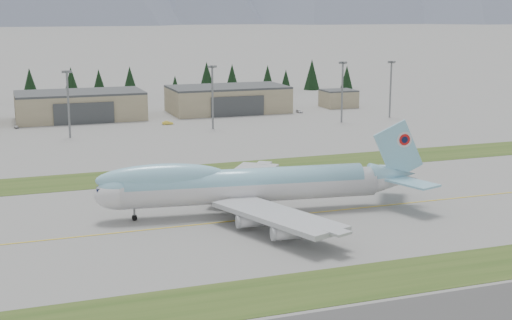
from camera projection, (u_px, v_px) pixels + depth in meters
name	position (u px, v px, depth m)	size (l,w,h in m)	color
ground	(237.00, 221.00, 143.74)	(7000.00, 7000.00, 0.00)	slate
grass_strip_near	(315.00, 289.00, 108.71)	(400.00, 14.00, 0.08)	#304B1A
grass_strip_far	(184.00, 173.00, 185.21)	(400.00, 18.00, 0.08)	#304B1A
taxiway_line_main	(237.00, 221.00, 143.74)	(400.00, 0.40, 0.02)	yellow
boeing_747_freighter	(247.00, 185.00, 147.70)	(71.29, 60.86, 18.71)	silver
hangar_center	(80.00, 105.00, 275.84)	(48.00, 26.60, 10.80)	gray
hangar_right	(228.00, 99.00, 295.54)	(48.00, 26.60, 10.80)	gray
control_shed	(339.00, 98.00, 310.54)	(14.00, 12.00, 7.60)	gray
floodlight_masts	(206.00, 85.00, 251.26)	(162.10, 7.89, 22.78)	slate
service_vehicle_a	(16.00, 128.00, 255.45)	(1.29, 3.20, 1.09)	silver
service_vehicle_b	(168.00, 125.00, 263.87)	(1.44, 4.10, 1.35)	yellow
service_vehicle_c	(299.00, 113.00, 294.28)	(1.70, 4.18, 1.21)	silver
conifer_belt	(123.00, 83.00, 341.09)	(267.48, 16.01, 16.73)	black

